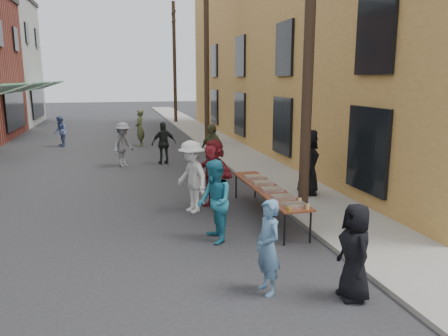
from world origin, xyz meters
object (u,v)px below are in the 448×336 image
guest_front_c (214,202)px  server (309,162)px  utility_pole_near (310,31)px  utility_pole_far (175,64)px  utility_pole_mid (207,56)px  catering_tray_sausage (294,205)px  serving_table (268,190)px  guest_front_a (355,252)px

guest_front_c → server: 4.40m
utility_pole_near → utility_pole_far: same height
utility_pole_mid → utility_pole_far: size_ratio=1.00×
guest_front_c → catering_tray_sausage: bearing=77.2°
utility_pole_mid → server: 11.10m
utility_pole_mid → serving_table: size_ratio=2.25×
utility_pole_near → utility_pole_far: 24.00m
catering_tray_sausage → guest_front_c: 1.68m
utility_pole_near → serving_table: utility_pole_near is taller
utility_pole_near → utility_pole_far: (0.00, 24.00, 0.00)m
serving_table → guest_front_a: size_ratio=2.58×
utility_pole_mid → utility_pole_far: 12.00m
utility_pole_mid → server: (0.80, -10.52, -3.45)m
utility_pole_mid → serving_table: bearing=-94.6°
utility_pole_far → catering_tray_sausage: bearing=-92.1°
guest_front_c → utility_pole_near: bearing=115.5°
utility_pole_near → utility_pole_mid: size_ratio=1.00×
guest_front_a → server: bearing=166.9°
utility_pole_far → guest_front_c: bearing=-95.9°
utility_pole_mid → server: bearing=-85.6°
utility_pole_far → guest_front_a: utility_pole_far is taller
catering_tray_sausage → guest_front_a: bearing=-91.5°
guest_front_a → utility_pole_far: bearing=-177.4°
guest_front_a → server: size_ratio=0.82×
utility_pole_mid → guest_front_c: 14.03m
utility_pole_near → server: utility_pole_near is taller
utility_pole_near → guest_front_c: utility_pole_near is taller
utility_pole_near → utility_pole_mid: same height
guest_front_a → guest_front_c: bearing=-146.8°
utility_pole_mid → guest_front_a: (-1.02, -16.21, -3.73)m
serving_table → catering_tray_sausage: 1.65m
utility_pole_near → utility_pole_mid: (0.00, 12.00, 0.00)m
utility_pole_mid → guest_front_a: utility_pole_mid is taller
utility_pole_far → utility_pole_mid: bearing=-90.0°
utility_pole_mid → guest_front_a: 16.66m
guest_front_a → catering_tray_sausage: bearing=-176.8°
serving_table → guest_front_a: guest_front_a is taller
utility_pole_far → serving_table: 24.31m
guest_front_a → utility_pole_near: bearing=171.1°
utility_pole_near → utility_pole_mid: 12.00m
utility_pole_near → guest_front_c: bearing=-153.5°
catering_tray_sausage → guest_front_c: guest_front_c is taller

